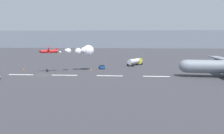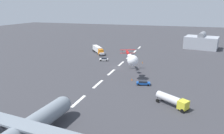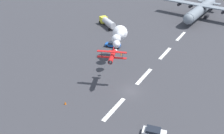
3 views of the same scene
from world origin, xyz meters
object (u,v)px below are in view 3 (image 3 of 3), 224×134
(followme_car_yellow, at_px, (154,132))
(traffic_cone_near, at_px, (65,103))
(traffic_cone_far, at_px, (121,54))
(stunt_biplane_red, at_px, (119,36))
(airport_staff_sedan, at_px, (113,44))
(fuel_tanker_truck, at_px, (107,22))
(cargo_transport_plane, at_px, (200,10))

(followme_car_yellow, xyz_separation_m, traffic_cone_near, (-1.52, 18.77, -0.44))
(followme_car_yellow, relative_size, traffic_cone_far, 5.93)
(stunt_biplane_red, distance_m, traffic_cone_far, 7.20)
(airport_staff_sedan, distance_m, traffic_cone_near, 28.38)
(fuel_tanker_truck, relative_size, followme_car_yellow, 2.00)
(followme_car_yellow, bearing_deg, airport_staff_sedan, 42.64)
(airport_staff_sedan, bearing_deg, traffic_cone_far, -125.40)
(stunt_biplane_red, xyz_separation_m, airport_staff_sedan, (5.96, 5.34, -6.21))
(traffic_cone_far, bearing_deg, cargo_transport_plane, -14.06)
(cargo_transport_plane, relative_size, fuel_tanker_truck, 3.42)
(fuel_tanker_truck, bearing_deg, traffic_cone_far, -137.66)
(cargo_transport_plane, height_order, stunt_biplane_red, cargo_transport_plane)
(airport_staff_sedan, distance_m, traffic_cone_far, 5.70)
(stunt_biplane_red, bearing_deg, cargo_transport_plane, -12.36)
(followme_car_yellow, height_order, traffic_cone_far, followme_car_yellow)
(cargo_transport_plane, distance_m, followme_car_yellow, 65.27)
(followme_car_yellow, bearing_deg, traffic_cone_far, 40.41)
(cargo_transport_plane, bearing_deg, airport_staff_sedan, 158.55)
(followme_car_yellow, xyz_separation_m, airport_staff_sedan, (26.32, 24.23, 0.00))
(cargo_transport_plane, xyz_separation_m, traffic_cone_near, (-66.09, 9.56, -2.94))
(traffic_cone_near, xyz_separation_m, traffic_cone_far, (24.55, 0.84, 0.00))
(followme_car_yellow, distance_m, traffic_cone_near, 18.84)
(stunt_biplane_red, distance_m, airport_staff_sedan, 10.13)
(stunt_biplane_red, relative_size, fuel_tanker_truck, 1.96)
(cargo_transport_plane, bearing_deg, traffic_cone_far, 165.94)
(fuel_tanker_truck, bearing_deg, airport_staff_sedan, -141.87)
(fuel_tanker_truck, height_order, followme_car_yellow, fuel_tanker_truck)
(stunt_biplane_red, relative_size, traffic_cone_far, 23.23)
(cargo_transport_plane, height_order, traffic_cone_near, cargo_transport_plane)
(fuel_tanker_truck, xyz_separation_m, traffic_cone_near, (-40.76, -15.61, -1.37))
(stunt_biplane_red, distance_m, followme_car_yellow, 28.46)
(stunt_biplane_red, relative_size, airport_staff_sedan, 3.60)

